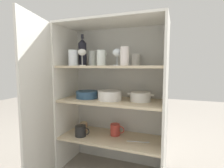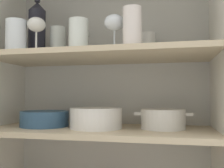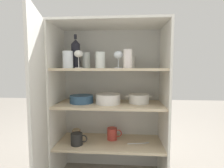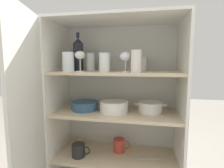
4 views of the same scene
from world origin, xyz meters
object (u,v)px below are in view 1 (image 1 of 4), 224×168
Objects in this scene: wine_bottle at (82,52)px; plate_stack_white at (110,95)px; mixing_bowl_large at (87,94)px; coffee_mug_primary at (115,130)px; storage_jar at (84,127)px; casserole_dish at (140,97)px.

wine_bottle is 1.37× the size of plate_stack_white.
mixing_bowl_large reaches higher than coffee_mug_primary.
mixing_bowl_large is at bearing -29.41° from storage_jar.
storage_jar is at bearing 169.94° from plate_stack_white.
mixing_bowl_large is at bearing -12.76° from wine_bottle.
plate_stack_white is (0.28, -0.03, -0.38)m from wine_bottle.
plate_stack_white is at bearing -118.50° from coffee_mug_primary.
coffee_mug_primary is (0.26, 0.04, -0.32)m from mixing_bowl_large.
coffee_mug_primary is at bearing 61.50° from plate_stack_white.
coffee_mug_primary is at bearing 5.93° from wine_bottle.
casserole_dish is (0.54, 0.01, -0.38)m from wine_bottle.
wine_bottle reaches higher than coffee_mug_primary.
plate_stack_white is at bearing -4.10° from mixing_bowl_large.
plate_stack_white reaches higher than coffee_mug_primary.
casserole_dish is at bearing -1.04° from storage_jar.
wine_bottle reaches higher than storage_jar.
storage_jar is (-0.02, 0.02, -0.71)m from wine_bottle.
mixing_bowl_large is 2.30× the size of storage_jar.
plate_stack_white is 1.02× the size of mixing_bowl_large.
storage_jar is (-0.29, 0.05, -0.33)m from plate_stack_white.
wine_bottle reaches higher than plate_stack_white.
casserole_dish is at bearing 9.15° from plate_stack_white.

